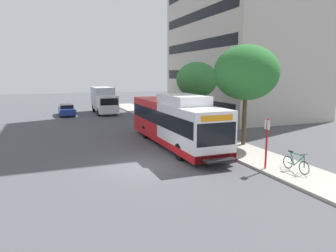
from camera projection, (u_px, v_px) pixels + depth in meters
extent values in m
plane|color=#4C4C51|center=(110.00, 138.00, 24.32)|extent=(120.00, 120.00, 0.00)
cube|color=#A8A399|center=(202.00, 136.00, 25.01)|extent=(3.00, 56.00, 0.14)
cube|color=white|center=(192.00, 129.00, 19.03)|extent=(2.54, 5.80, 2.73)
cube|color=red|center=(160.00, 117.00, 24.35)|extent=(2.54, 5.80, 2.73)
cube|color=red|center=(174.00, 138.00, 21.88)|extent=(2.57, 11.60, 0.44)
cube|color=black|center=(174.00, 117.00, 21.63)|extent=(2.58, 11.25, 0.96)
cube|color=black|center=(216.00, 134.00, 16.38)|extent=(2.34, 0.10, 1.24)
cube|color=orange|center=(217.00, 118.00, 16.23)|extent=(1.90, 0.08, 0.32)
cube|color=white|center=(183.00, 100.00, 20.08)|extent=(2.16, 4.06, 0.60)
cube|color=black|center=(219.00, 160.00, 16.24)|extent=(1.78, 0.60, 0.10)
cylinder|color=black|center=(180.00, 152.00, 18.18)|extent=(0.30, 1.00, 1.00)
cylinder|color=black|center=(214.00, 148.00, 19.00)|extent=(0.30, 1.00, 1.00)
cylinder|color=black|center=(145.00, 132.00, 24.41)|extent=(0.30, 1.00, 1.00)
cylinder|color=black|center=(172.00, 130.00, 25.23)|extent=(0.30, 1.00, 1.00)
cylinder|color=red|center=(266.00, 144.00, 15.99)|extent=(0.10, 0.10, 2.60)
cube|color=white|center=(267.00, 125.00, 15.81)|extent=(0.04, 0.36, 0.48)
torus|color=black|center=(304.00, 168.00, 15.16)|extent=(0.04, 0.66, 0.66)
torus|color=black|center=(288.00, 162.00, 16.17)|extent=(0.04, 0.66, 0.66)
cylinder|color=#19723F|center=(299.00, 161.00, 15.44)|extent=(0.05, 0.64, 0.64)
cylinder|color=#19723F|center=(292.00, 159.00, 15.85)|extent=(0.05, 0.34, 0.62)
cylinder|color=#19723F|center=(297.00, 154.00, 15.52)|extent=(0.05, 0.90, 0.05)
cylinder|color=#19723F|center=(291.00, 164.00, 15.97)|extent=(0.05, 0.45, 0.08)
cylinder|color=#19723F|center=(304.00, 161.00, 15.13)|extent=(0.05, 0.10, 0.67)
cylinder|color=black|center=(304.00, 154.00, 15.10)|extent=(0.52, 0.03, 0.03)
cube|color=black|center=(291.00, 151.00, 15.93)|extent=(0.12, 0.24, 0.06)
cylinder|color=#4C3823|center=(244.00, 121.00, 21.43)|extent=(0.28, 0.28, 3.30)
ellipsoid|color=#286B2D|center=(246.00, 73.00, 20.88)|extent=(4.35, 4.35, 3.70)
cylinder|color=#4C3823|center=(196.00, 111.00, 28.20)|extent=(0.28, 0.28, 2.94)
ellipsoid|color=#337A38|center=(197.00, 80.00, 27.72)|extent=(3.68, 3.68, 3.12)
cube|color=navy|center=(67.00, 111.00, 37.55)|extent=(1.80, 4.50, 0.70)
cube|color=black|center=(66.00, 107.00, 37.56)|extent=(1.48, 2.34, 0.56)
cylinder|color=black|center=(60.00, 114.00, 36.06)|extent=(0.20, 0.64, 0.64)
cylinder|color=black|center=(75.00, 114.00, 36.64)|extent=(0.20, 0.64, 0.64)
cylinder|color=black|center=(59.00, 112.00, 38.54)|extent=(0.20, 0.64, 0.64)
cylinder|color=black|center=(73.00, 111.00, 39.12)|extent=(0.20, 0.64, 0.64)
cube|color=silver|center=(108.00, 105.00, 37.11)|extent=(2.30, 2.00, 2.10)
cube|color=#B2B7BC|center=(103.00, 98.00, 40.23)|extent=(2.30, 5.00, 2.70)
cube|color=black|center=(109.00, 102.00, 36.16)|extent=(2.07, 0.08, 0.80)
cylinder|color=black|center=(99.00, 112.00, 37.29)|extent=(0.26, 0.92, 0.92)
cylinder|color=black|center=(116.00, 111.00, 38.04)|extent=(0.26, 0.92, 0.92)
cylinder|color=black|center=(94.00, 108.00, 41.09)|extent=(0.26, 0.92, 0.92)
cylinder|color=black|center=(109.00, 108.00, 41.84)|extent=(0.26, 0.92, 0.92)
cube|color=black|center=(238.00, 101.00, 38.70)|extent=(11.89, 16.65, 1.10)
cube|color=black|center=(239.00, 75.00, 38.16)|extent=(11.89, 16.65, 1.10)
cube|color=black|center=(240.00, 47.00, 37.61)|extent=(11.89, 16.65, 1.10)
cube|color=black|center=(241.00, 19.00, 37.07)|extent=(11.89, 16.65, 1.10)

